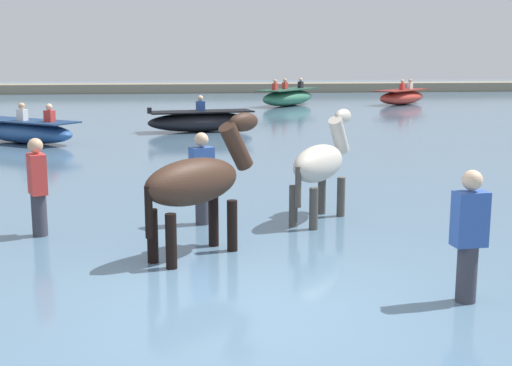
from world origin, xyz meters
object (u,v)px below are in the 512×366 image
object	(u,v)px
person_onlooker_left	(38,195)
horse_trailing_pinto	(321,166)
boat_near_starboard	(288,97)
boat_distant_east	(201,121)
person_spectator_far	(202,186)
horse_lead_dark_bay	(198,185)
person_onlooker_right	(468,247)
boat_far_inshore	(402,97)
boat_mid_outer	(27,131)

from	to	relation	value
person_onlooker_left	horse_trailing_pinto	bearing A→B (deg)	6.74
boat_near_starboard	boat_distant_east	world-z (taller)	boat_near_starboard
horse_trailing_pinto	person_spectator_far	world-z (taller)	horse_trailing_pinto
horse_lead_dark_bay	boat_near_starboard	bearing A→B (deg)	78.64
person_spectator_far	boat_near_starboard	bearing A→B (deg)	78.10
boat_near_starboard	person_onlooker_left	bearing A→B (deg)	-106.92
boat_distant_east	person_onlooker_right	xyz separation A→B (m)	(2.15, -15.28, 0.24)
horse_lead_dark_bay	person_spectator_far	world-z (taller)	horse_lead_dark_bay
horse_lead_dark_bay	person_onlooker_right	xyz separation A→B (m)	(2.58, -1.88, -0.31)
person_onlooker_left	person_spectator_far	size ratio (longest dim) A/B	1.00
horse_lead_dark_bay	boat_far_inshore	world-z (taller)	horse_lead_dark_bay
boat_far_inshore	person_spectator_far	xyz separation A→B (m)	(-10.15, -22.26, 0.21)
horse_trailing_pinto	person_spectator_far	bearing A→B (deg)	-178.25
horse_lead_dark_bay	boat_far_inshore	size ratio (longest dim) A/B	0.59
boat_far_inshore	boat_mid_outer	xyz separation A→B (m)	(-14.61, -12.70, -0.03)
boat_far_inshore	boat_mid_outer	world-z (taller)	boat_far_inshore
horse_lead_dark_bay	boat_mid_outer	distance (m)	11.94
boat_distant_east	person_onlooker_left	size ratio (longest dim) A/B	2.13
horse_lead_dark_bay	person_onlooker_right	world-z (taller)	horse_lead_dark_bay
person_onlooker_left	boat_near_starboard	bearing A→B (deg)	73.08
horse_trailing_pinto	person_onlooker_right	world-z (taller)	horse_trailing_pinto
boat_far_inshore	horse_lead_dark_bay	bearing A→B (deg)	-113.29
horse_lead_dark_bay	person_spectator_far	bearing A→B (deg)	86.43
boat_near_starboard	person_onlooker_left	world-z (taller)	person_onlooker_left
person_spectator_far	person_onlooker_right	bearing A→B (deg)	-54.08
boat_near_starboard	person_spectator_far	world-z (taller)	person_spectator_far
person_onlooker_right	person_spectator_far	bearing A→B (deg)	125.92
person_spectator_far	boat_far_inshore	bearing A→B (deg)	65.49
boat_far_inshore	boat_distant_east	size ratio (longest dim) A/B	0.97
boat_distant_east	person_onlooker_left	world-z (taller)	person_onlooker_left
boat_far_inshore	boat_near_starboard	distance (m)	5.50
boat_mid_outer	person_onlooker_right	size ratio (longest dim) A/B	1.99
boat_distant_east	boat_mid_outer	bearing A→B (deg)	-154.46
boat_mid_outer	person_onlooker_left	xyz separation A→B (m)	(2.27, -9.97, 0.24)
boat_near_starboard	boat_distant_east	distance (m)	11.11
horse_lead_dark_bay	horse_trailing_pinto	distance (m)	2.42
person_onlooker_left	boat_mid_outer	bearing A→B (deg)	102.82
boat_mid_outer	person_spectator_far	xyz separation A→B (m)	(4.46, -9.56, 0.24)
horse_trailing_pinto	boat_far_inshore	size ratio (longest dim) A/B	0.56
person_onlooker_right	boat_far_inshore	bearing A→B (deg)	73.38
horse_lead_dark_bay	person_spectator_far	size ratio (longest dim) A/B	1.22
boat_far_inshore	boat_near_starboard	size ratio (longest dim) A/B	0.86
boat_near_starboard	boat_mid_outer	size ratio (longest dim) A/B	1.20
boat_near_starboard	boat_mid_outer	bearing A→B (deg)	-126.02
horse_trailing_pinto	boat_far_inshore	xyz separation A→B (m)	(8.43, 22.20, -0.46)
horse_lead_dark_bay	horse_trailing_pinto	bearing A→B (deg)	41.31
boat_mid_outer	person_onlooker_right	bearing A→B (deg)	-61.87
boat_near_starboard	person_onlooker_right	size ratio (longest dim) A/B	2.40
boat_mid_outer	person_onlooker_right	distance (m)	14.73
horse_trailing_pinto	boat_distant_east	bearing A→B (deg)	96.72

